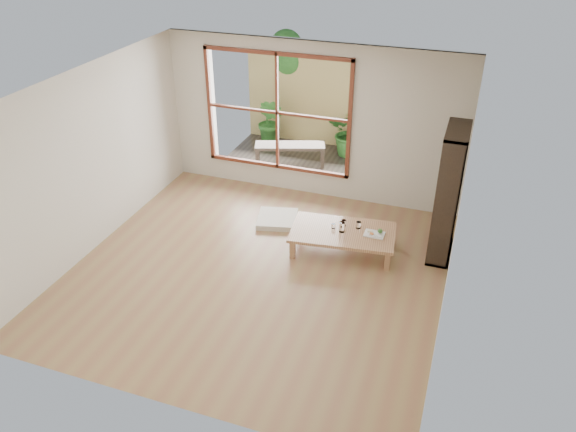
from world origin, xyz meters
name	(u,v)px	position (x,y,z in m)	size (l,w,h in m)	color
ground	(259,270)	(0.00, 0.00, 0.00)	(5.00, 5.00, 0.00)	#9B7C4D
low_table	(343,233)	(0.97, 0.87, 0.29)	(1.59, 1.01, 0.33)	tan
floor_cushion	(277,219)	(-0.21, 1.32, 0.04)	(0.61, 0.61, 0.09)	white
bookshelf	(448,194)	(2.33, 1.31, 0.96)	(0.31, 0.86, 1.91)	#2F221A
glass_tall	(342,227)	(0.96, 0.85, 0.40)	(0.08, 0.08, 0.15)	silver
glass_mid	(359,225)	(1.16, 1.03, 0.38)	(0.07, 0.07, 0.10)	silver
glass_short	(344,223)	(0.94, 1.02, 0.37)	(0.07, 0.07, 0.09)	silver
glass_small	(333,226)	(0.82, 0.91, 0.36)	(0.06, 0.06, 0.07)	silver
food_tray	(375,233)	(1.43, 0.93, 0.35)	(0.29, 0.21, 0.09)	white
deck	(298,162)	(-0.60, 3.56, 0.00)	(2.80, 2.00, 0.05)	#322C24
garden_bench	(290,147)	(-0.70, 3.35, 0.38)	(1.36, 0.79, 0.41)	#2F221A
bamboo_fence	(314,101)	(-0.60, 4.56, 0.90)	(2.80, 0.06, 1.80)	tan
shrub_right	(352,132)	(0.28, 4.17, 0.50)	(0.85, 0.74, 0.95)	#316C27
shrub_left	(271,122)	(-1.38, 4.13, 0.52)	(0.55, 0.44, 0.99)	#316C27
garden_tree	(287,58)	(-1.28, 4.86, 1.63)	(1.04, 0.85, 2.22)	#4C3D2D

